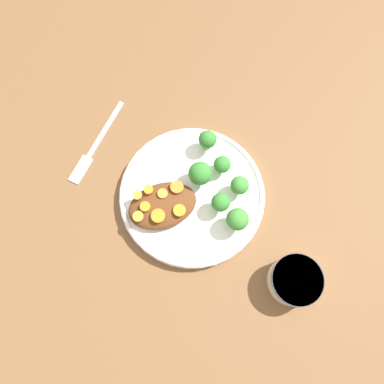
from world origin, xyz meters
The scene contains 19 objects.
ground_plane centered at (0.00, 0.00, 0.00)m, with size 4.00×4.00×0.00m, color brown.
plate centered at (0.00, 0.00, 0.01)m, with size 0.29×0.29×0.03m.
dip_bowl centered at (-0.13, 0.22, 0.03)m, with size 0.09×0.09×0.05m.
stew_mound centered at (0.06, 0.01, 0.04)m, with size 0.13×0.09×0.03m, color #5B3319.
broccoli_floret_0 centered at (-0.04, 0.04, 0.05)m, with size 0.04×0.04×0.05m.
broccoli_floret_1 centered at (-0.06, -0.09, 0.05)m, with size 0.04×0.04×0.05m.
broccoli_floret_2 centered at (-0.02, -0.02, 0.06)m, with size 0.05×0.05×0.06m.
broccoli_floret_3 centered at (-0.07, -0.03, 0.05)m, with size 0.03×0.03×0.05m.
broccoli_floret_4 centered at (-0.09, 0.02, 0.05)m, with size 0.04×0.04×0.05m.
broccoli_floret_5 centered at (-0.06, 0.08, 0.06)m, with size 0.04×0.04×0.06m.
carrot_slice_0 centered at (0.08, 0.03, 0.05)m, with size 0.03×0.03×0.01m, color orange.
carrot_slice_1 centered at (0.03, -0.01, 0.05)m, with size 0.03×0.03×0.01m, color orange.
carrot_slice_2 centered at (0.06, -0.01, 0.05)m, with size 0.02×0.02×0.00m, color orange.
carrot_slice_3 centered at (0.09, 0.01, 0.05)m, with size 0.02×0.02×0.01m, color orange.
carrot_slice_4 centered at (0.11, 0.02, 0.05)m, with size 0.02×0.02×0.01m, color orange.
carrot_slice_5 centered at (0.03, 0.03, 0.05)m, with size 0.02×0.02×0.00m, color orange.
carrot_slice_6 centered at (0.10, -0.02, 0.05)m, with size 0.02×0.02×0.01m, color orange.
carrot_slice_7 centered at (0.08, -0.02, 0.05)m, with size 0.02×0.02×0.01m, color orange.
fork centered at (0.17, -0.16, 0.00)m, with size 0.16×0.16×0.01m.
Camera 1 is at (0.06, 0.20, 0.73)m, focal length 35.00 mm.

